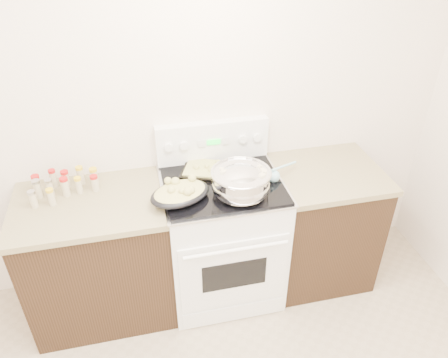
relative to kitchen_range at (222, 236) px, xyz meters
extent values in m
cube|color=#F2E2D1|center=(-0.35, 0.35, 0.86)|extent=(4.00, 0.05, 2.70)
cube|color=black|center=(-0.83, 0.01, -0.05)|extent=(0.90, 0.64, 0.88)
cube|color=brown|center=(-0.83, 0.01, 0.41)|extent=(0.93, 0.67, 0.04)
cube|color=black|center=(0.73, 0.01, -0.05)|extent=(0.70, 0.64, 0.88)
cube|color=brown|center=(0.73, 0.01, 0.41)|extent=(0.73, 0.67, 0.04)
cube|color=white|center=(0.00, 0.00, -0.03)|extent=(0.76, 0.66, 0.92)
cube|color=white|center=(0.00, -0.34, -0.04)|extent=(0.70, 0.01, 0.55)
cube|color=black|center=(0.00, -0.35, -0.04)|extent=(0.42, 0.01, 0.22)
cylinder|color=white|center=(0.00, -0.38, 0.21)|extent=(0.65, 0.02, 0.02)
cube|color=white|center=(0.00, -0.34, -0.41)|extent=(0.70, 0.01, 0.14)
cube|color=silver|center=(0.00, 0.00, 0.44)|extent=(0.78, 0.68, 0.01)
cube|color=black|center=(0.00, 0.00, 0.45)|extent=(0.74, 0.64, 0.01)
cube|color=white|center=(0.00, 0.29, 0.59)|extent=(0.76, 0.07, 0.28)
cylinder|color=white|center=(-0.30, 0.24, 0.61)|extent=(0.06, 0.02, 0.06)
cylinder|color=white|center=(-0.20, 0.24, 0.61)|extent=(0.06, 0.02, 0.06)
cylinder|color=white|center=(0.20, 0.24, 0.61)|extent=(0.06, 0.02, 0.06)
cylinder|color=white|center=(0.30, 0.24, 0.61)|extent=(0.06, 0.02, 0.06)
cube|color=#19E533|center=(0.00, 0.25, 0.61)|extent=(0.09, 0.00, 0.04)
cube|color=silver|center=(-0.08, 0.25, 0.61)|extent=(0.05, 0.00, 0.05)
cube|color=silver|center=(0.08, 0.25, 0.61)|extent=(0.05, 0.00, 0.05)
ellipsoid|color=silver|center=(0.08, -0.16, 0.53)|extent=(0.45, 0.45, 0.21)
cylinder|color=silver|center=(0.08, -0.16, 0.46)|extent=(0.20, 0.20, 0.01)
torus|color=silver|center=(0.08, -0.16, 0.61)|extent=(0.37, 0.37, 0.02)
cylinder|color=silver|center=(0.08, -0.16, 0.55)|extent=(0.34, 0.34, 0.12)
cylinder|color=brown|center=(0.08, -0.16, 0.60)|extent=(0.32, 0.32, 0.00)
cube|color=beige|center=(0.22, -0.18, 0.60)|extent=(0.03, 0.03, 0.03)
cube|color=beige|center=(-0.02, -0.13, 0.60)|extent=(0.04, 0.04, 0.03)
cube|color=beige|center=(0.19, -0.21, 0.60)|extent=(0.04, 0.04, 0.03)
cube|color=beige|center=(0.08, -0.15, 0.60)|extent=(0.03, 0.03, 0.03)
cube|color=beige|center=(0.21, -0.15, 0.60)|extent=(0.03, 0.03, 0.02)
cube|color=beige|center=(0.21, -0.11, 0.60)|extent=(0.03, 0.03, 0.02)
cube|color=beige|center=(-0.02, -0.09, 0.60)|extent=(0.03, 0.03, 0.02)
cube|color=beige|center=(0.12, -0.17, 0.60)|extent=(0.03, 0.03, 0.02)
cube|color=beige|center=(0.15, -0.17, 0.60)|extent=(0.03, 0.03, 0.02)
cube|color=beige|center=(0.01, -0.16, 0.60)|extent=(0.03, 0.03, 0.02)
cube|color=beige|center=(0.15, -0.16, 0.60)|extent=(0.03, 0.03, 0.03)
cube|color=beige|center=(0.10, -0.13, 0.60)|extent=(0.04, 0.04, 0.03)
cube|color=beige|center=(0.00, -0.12, 0.60)|extent=(0.04, 0.04, 0.02)
ellipsoid|color=black|center=(-0.29, -0.13, 0.49)|extent=(0.44, 0.37, 0.08)
ellipsoid|color=tan|center=(-0.29, -0.13, 0.51)|extent=(0.39, 0.33, 0.06)
sphere|color=tan|center=(-0.23, -0.17, 0.54)|extent=(0.05, 0.05, 0.05)
sphere|color=tan|center=(-0.20, -0.05, 0.54)|extent=(0.05, 0.05, 0.05)
sphere|color=tan|center=(-0.22, -0.16, 0.54)|extent=(0.04, 0.04, 0.04)
sphere|color=tan|center=(-0.28, -0.17, 0.54)|extent=(0.04, 0.04, 0.04)
sphere|color=tan|center=(-0.25, -0.18, 0.54)|extent=(0.05, 0.05, 0.05)
sphere|color=tan|center=(-0.30, -0.06, 0.54)|extent=(0.06, 0.06, 0.06)
sphere|color=tan|center=(-0.34, -0.15, 0.54)|extent=(0.05, 0.05, 0.05)
sphere|color=tan|center=(-0.35, -0.04, 0.54)|extent=(0.05, 0.05, 0.05)
cube|color=black|center=(-0.05, 0.13, 0.46)|extent=(0.43, 0.37, 0.02)
cube|color=tan|center=(-0.05, 0.13, 0.48)|extent=(0.38, 0.32, 0.02)
sphere|color=tan|center=(0.00, 0.07, 0.49)|extent=(0.03, 0.03, 0.03)
sphere|color=tan|center=(-0.02, 0.08, 0.49)|extent=(0.03, 0.03, 0.03)
sphere|color=tan|center=(0.01, 0.18, 0.49)|extent=(0.04, 0.04, 0.04)
sphere|color=tan|center=(-0.07, 0.15, 0.49)|extent=(0.03, 0.03, 0.03)
sphere|color=tan|center=(-0.05, 0.10, 0.49)|extent=(0.04, 0.04, 0.04)
sphere|color=tan|center=(-0.03, 0.06, 0.49)|extent=(0.04, 0.04, 0.04)
sphere|color=tan|center=(0.02, 0.16, 0.49)|extent=(0.04, 0.04, 0.04)
sphere|color=tan|center=(-0.14, 0.15, 0.49)|extent=(0.04, 0.04, 0.04)
sphere|color=tan|center=(0.01, 0.11, 0.49)|extent=(0.04, 0.04, 0.04)
sphere|color=tan|center=(0.02, 0.15, 0.49)|extent=(0.04, 0.04, 0.04)
cylinder|color=#A5844B|center=(-0.16, 0.02, 0.46)|extent=(0.08, 0.26, 0.01)
sphere|color=#A5844B|center=(-0.19, -0.09, 0.47)|extent=(0.04, 0.04, 0.04)
sphere|color=#94CEDC|center=(0.32, -0.06, 0.48)|extent=(0.08, 0.08, 0.08)
cylinder|color=#94CEDC|center=(0.42, 0.00, 0.51)|extent=(0.23, 0.16, 0.07)
cylinder|color=#BFB28C|center=(-1.14, 0.20, 0.48)|extent=(0.05, 0.05, 0.09)
cylinder|color=#B21414|center=(-1.14, 0.20, 0.53)|extent=(0.05, 0.05, 0.02)
cylinder|color=#BFB28C|center=(-1.04, 0.22, 0.49)|extent=(0.04, 0.04, 0.11)
cylinder|color=#B21414|center=(-1.04, 0.22, 0.55)|extent=(0.04, 0.04, 0.02)
cylinder|color=#BFB28C|center=(-0.96, 0.20, 0.48)|extent=(0.05, 0.05, 0.10)
cylinder|color=#B21414|center=(-0.96, 0.20, 0.54)|extent=(0.05, 0.05, 0.02)
cylinder|color=#BFB28C|center=(-0.87, 0.21, 0.49)|extent=(0.04, 0.04, 0.11)
cylinder|color=gold|center=(-0.87, 0.21, 0.55)|extent=(0.05, 0.05, 0.02)
cylinder|color=#BFB28C|center=(-0.79, 0.20, 0.48)|extent=(0.05, 0.05, 0.10)
cylinder|color=gold|center=(-0.79, 0.20, 0.54)|extent=(0.05, 0.05, 0.02)
cylinder|color=#BFB28C|center=(-1.12, 0.12, 0.48)|extent=(0.05, 0.05, 0.11)
cylinder|color=#B2B2B7|center=(-1.12, 0.12, 0.54)|extent=(0.05, 0.05, 0.02)
cylinder|color=#BFB28C|center=(-1.05, 0.11, 0.48)|extent=(0.04, 0.04, 0.11)
cylinder|color=#B2B2B7|center=(-1.05, 0.11, 0.55)|extent=(0.04, 0.04, 0.02)
cylinder|color=#BFB28C|center=(-0.96, 0.11, 0.48)|extent=(0.05, 0.05, 0.11)
cylinder|color=#B21414|center=(-0.96, 0.11, 0.55)|extent=(0.05, 0.05, 0.02)
cylinder|color=#BFB28C|center=(-0.88, 0.12, 0.48)|extent=(0.04, 0.04, 0.09)
cylinder|color=gold|center=(-0.88, 0.12, 0.53)|extent=(0.04, 0.04, 0.02)
cylinder|color=#BFB28C|center=(-0.79, 0.12, 0.48)|extent=(0.04, 0.04, 0.09)
cylinder|color=#B21414|center=(-0.79, 0.12, 0.53)|extent=(0.05, 0.05, 0.02)
cylinder|color=#BFB28C|center=(-1.14, 0.03, 0.48)|extent=(0.04, 0.04, 0.09)
cylinder|color=#B2B2B7|center=(-1.14, 0.03, 0.53)|extent=(0.05, 0.05, 0.02)
cylinder|color=#BFB28C|center=(-1.04, 0.02, 0.48)|extent=(0.04, 0.04, 0.10)
cylinder|color=gold|center=(-1.04, 0.02, 0.54)|extent=(0.04, 0.04, 0.02)
camera|label=1|loc=(-0.51, -2.25, 2.01)|focal=35.00mm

